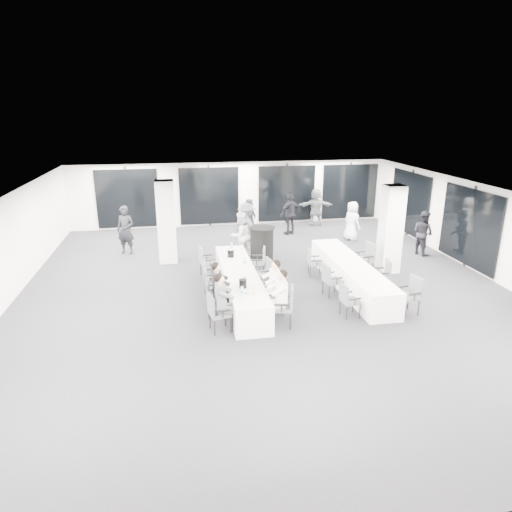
{
  "coord_description": "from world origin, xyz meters",
  "views": [
    {
      "loc": [
        -2.4,
        -12.01,
        5.06
      ],
      "look_at": [
        -0.33,
        -0.2,
        1.15
      ],
      "focal_mm": 32.0,
      "sensor_mm": 36.0,
      "label": 1
    }
  ],
  "objects_px": {
    "chair_main_left_fourth": "(209,275)",
    "standing_guest_h": "(423,230)",
    "chair_side_left_far": "(313,261)",
    "ice_bucket_near": "(243,284)",
    "cocktail_table": "(262,245)",
    "chair_main_right_near": "(286,304)",
    "chair_side_right_mid": "(383,273)",
    "chair_side_right_far": "(366,257)",
    "chair_main_left_mid": "(211,284)",
    "chair_main_left_far": "(206,260)",
    "standing_guest_e": "(352,218)",
    "chair_side_right_near": "(411,293)",
    "standing_guest_f": "(316,205)",
    "chair_main_left_second": "(213,296)",
    "banquet_table_side": "(351,275)",
    "standing_guest_d": "(290,211)",
    "chair_main_left_near": "(217,310)",
    "banquet_table_main": "(240,284)",
    "standing_guest_c": "(247,223)",
    "chair_side_left_near": "(348,299)",
    "chair_main_right_second": "(279,294)",
    "chair_main_right_fourth": "(265,271)",
    "standing_guest_b": "(240,232)",
    "standing_guest_a": "(251,217)",
    "standing_guest_g": "(125,227)",
    "ice_bucket_far": "(231,253)",
    "chair_main_right_mid": "(272,282)",
    "chair_side_left_mid": "(330,278)",
    "chair_main_right_far": "(260,260)"
  },
  "relations": [
    {
      "from": "chair_main_left_fourth",
      "to": "standing_guest_h",
      "type": "relative_size",
      "value": 0.5
    },
    {
      "from": "chair_side_left_far",
      "to": "ice_bucket_near",
      "type": "relative_size",
      "value": 3.96
    },
    {
      "from": "cocktail_table",
      "to": "chair_main_right_near",
      "type": "bearing_deg",
      "value": -93.73
    },
    {
      "from": "cocktail_table",
      "to": "chair_main_left_fourth",
      "type": "height_order",
      "value": "cocktail_table"
    },
    {
      "from": "chair_side_right_mid",
      "to": "chair_side_right_far",
      "type": "relative_size",
      "value": 0.87
    },
    {
      "from": "chair_main_left_mid",
      "to": "ice_bucket_near",
      "type": "bearing_deg",
      "value": 44.56
    },
    {
      "from": "chair_side_left_far",
      "to": "chair_main_left_far",
      "type": "bearing_deg",
      "value": -89.49
    },
    {
      "from": "standing_guest_e",
      "to": "standing_guest_h",
      "type": "distance_m",
      "value": 2.87
    },
    {
      "from": "cocktail_table",
      "to": "chair_main_left_far",
      "type": "distance_m",
      "value": 2.28
    },
    {
      "from": "chair_main_left_mid",
      "to": "chair_side_right_near",
      "type": "distance_m",
      "value": 5.21
    },
    {
      "from": "chair_main_left_fourth",
      "to": "standing_guest_f",
      "type": "bearing_deg",
      "value": 150.16
    },
    {
      "from": "chair_main_left_second",
      "to": "chair_side_right_near",
      "type": "xyz_separation_m",
      "value": [
        4.99,
        -0.7,
        0.03
      ]
    },
    {
      "from": "banquet_table_side",
      "to": "standing_guest_d",
      "type": "relative_size",
      "value": 2.54
    },
    {
      "from": "banquet_table_side",
      "to": "chair_main_left_near",
      "type": "distance_m",
      "value": 4.68
    },
    {
      "from": "banquet_table_main",
      "to": "standing_guest_c",
      "type": "distance_m",
      "value": 4.68
    },
    {
      "from": "chair_side_left_near",
      "to": "standing_guest_e",
      "type": "xyz_separation_m",
      "value": [
        2.7,
        6.73,
        0.38
      ]
    },
    {
      "from": "chair_main_right_near",
      "to": "chair_main_right_second",
      "type": "distance_m",
      "value": 0.73
    },
    {
      "from": "chair_main_left_near",
      "to": "chair_side_left_far",
      "type": "distance_m",
      "value": 4.65
    },
    {
      "from": "chair_main_right_fourth",
      "to": "standing_guest_b",
      "type": "relative_size",
      "value": 0.46
    },
    {
      "from": "standing_guest_b",
      "to": "standing_guest_f",
      "type": "bearing_deg",
      "value": -165.67
    },
    {
      "from": "chair_main_left_second",
      "to": "standing_guest_f",
      "type": "xyz_separation_m",
      "value": [
        5.3,
        8.59,
        0.42
      ]
    },
    {
      "from": "banquet_table_side",
      "to": "standing_guest_a",
      "type": "height_order",
      "value": "standing_guest_a"
    },
    {
      "from": "banquet_table_side",
      "to": "chair_side_left_near",
      "type": "relative_size",
      "value": 5.76
    },
    {
      "from": "chair_main_left_near",
      "to": "chair_main_right_fourth",
      "type": "bearing_deg",
      "value": 135.66
    },
    {
      "from": "banquet_table_side",
      "to": "chair_main_right_near",
      "type": "xyz_separation_m",
      "value": [
        -2.48,
        -2.15,
        0.2
      ]
    },
    {
      "from": "standing_guest_a",
      "to": "standing_guest_c",
      "type": "relative_size",
      "value": 0.96
    },
    {
      "from": "cocktail_table",
      "to": "standing_guest_h",
      "type": "bearing_deg",
      "value": -0.53
    },
    {
      "from": "chair_side_right_near",
      "to": "chair_side_right_far",
      "type": "relative_size",
      "value": 0.94
    },
    {
      "from": "standing_guest_a",
      "to": "cocktail_table",
      "type": "bearing_deg",
      "value": -149.98
    },
    {
      "from": "chair_main_left_near",
      "to": "chair_side_right_mid",
      "type": "height_order",
      "value": "chair_main_left_near"
    },
    {
      "from": "chair_side_left_near",
      "to": "standing_guest_c",
      "type": "height_order",
      "value": "standing_guest_c"
    },
    {
      "from": "standing_guest_b",
      "to": "banquet_table_side",
      "type": "bearing_deg",
      "value": 99.75
    },
    {
      "from": "chair_side_right_near",
      "to": "standing_guest_c",
      "type": "height_order",
      "value": "standing_guest_c"
    },
    {
      "from": "banquet_table_main",
      "to": "cocktail_table",
      "type": "bearing_deg",
      "value": 67.8
    },
    {
      "from": "banquet_table_main",
      "to": "standing_guest_b",
      "type": "distance_m",
      "value": 3.52
    },
    {
      "from": "chair_main_left_mid",
      "to": "standing_guest_f",
      "type": "relative_size",
      "value": 0.5
    },
    {
      "from": "chair_main_left_mid",
      "to": "standing_guest_f",
      "type": "distance_m",
      "value": 9.44
    },
    {
      "from": "standing_guest_e",
      "to": "chair_side_right_near",
      "type": "bearing_deg",
      "value": 147.27
    },
    {
      "from": "standing_guest_g",
      "to": "ice_bucket_far",
      "type": "bearing_deg",
      "value": -24.97
    },
    {
      "from": "chair_main_right_mid",
      "to": "standing_guest_b",
      "type": "distance_m",
      "value": 3.83
    },
    {
      "from": "chair_side_left_near",
      "to": "chair_main_left_fourth",
      "type": "bearing_deg",
      "value": -130.7
    },
    {
      "from": "chair_main_right_second",
      "to": "chair_side_left_mid",
      "type": "height_order",
      "value": "chair_side_left_mid"
    },
    {
      "from": "chair_main_left_far",
      "to": "ice_bucket_far",
      "type": "distance_m",
      "value": 0.87
    },
    {
      "from": "chair_main_right_mid",
      "to": "standing_guest_f",
      "type": "relative_size",
      "value": 0.47
    },
    {
      "from": "banquet_table_main",
      "to": "standing_guest_f",
      "type": "xyz_separation_m",
      "value": [
        4.47,
        7.48,
        0.58
      ]
    },
    {
      "from": "chair_main_right_mid",
      "to": "standing_guest_g",
      "type": "relative_size",
      "value": 0.45
    },
    {
      "from": "banquet_table_side",
      "to": "standing_guest_a",
      "type": "bearing_deg",
      "value": 111.24
    },
    {
      "from": "cocktail_table",
      "to": "chair_main_right_far",
      "type": "height_order",
      "value": "cocktail_table"
    },
    {
      "from": "chair_side_right_far",
      "to": "banquet_table_side",
      "type": "bearing_deg",
      "value": 126.9
    },
    {
      "from": "cocktail_table",
      "to": "standing_guest_c",
      "type": "distance_m",
      "value": 1.8
    }
  ]
}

